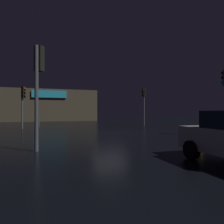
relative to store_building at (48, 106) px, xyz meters
name	(u,v)px	position (x,y,z in m)	size (l,w,h in m)	color
ground_plane	(110,132)	(3.37, -24.91, -2.65)	(120.00, 120.00, 0.00)	black
store_building	(48,106)	(0.00, 0.00, 0.00)	(16.01, 8.74, 5.29)	brown
traffic_signal_main	(38,77)	(-1.68, -31.08, 0.27)	(0.41, 0.43, 4.12)	#595B60
traffic_signal_cross_left	(144,99)	(9.47, -18.64, 0.34)	(0.42, 0.42, 4.17)	#595B60
traffic_signal_cross_right	(23,99)	(-2.99, -19.02, 0.04)	(0.42, 0.42, 3.85)	#595B60
bollard_kerb_a	(201,135)	(5.58, -31.80, -2.19)	(0.13, 0.13, 0.91)	gold
bollard_kerb_b	(39,122)	(-1.62, -17.05, -2.15)	(0.10, 0.10, 1.00)	#595B60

